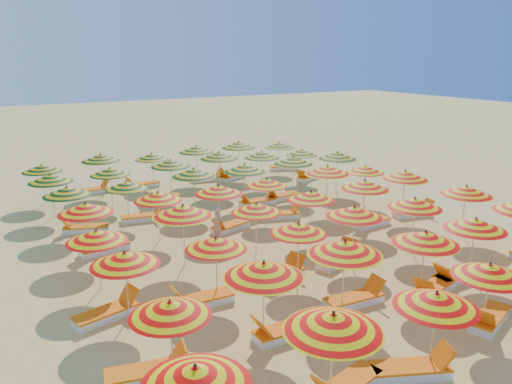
% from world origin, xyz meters
% --- Properties ---
extents(ground, '(120.00, 120.00, 0.00)m').
position_xyz_m(ground, '(0.00, 0.00, 0.00)').
color(ground, '#ECC569').
rests_on(ground, ground).
extents(umbrella_0, '(2.19, 2.19, 1.97)m').
position_xyz_m(umbrella_0, '(-6.64, -9.12, 1.74)').
color(umbrella_0, silver).
rests_on(umbrella_0, ground).
extents(umbrella_1, '(2.18, 2.18, 2.07)m').
position_xyz_m(umbrella_1, '(-3.77, -9.02, 1.83)').
color(umbrella_1, silver).
rests_on(umbrella_1, ground).
extents(umbrella_2, '(2.40, 2.40, 1.92)m').
position_xyz_m(umbrella_2, '(-1.14, -9.20, 1.69)').
color(umbrella_2, silver).
rests_on(umbrella_2, ground).
extents(umbrella_3, '(2.36, 2.36, 1.89)m').
position_xyz_m(umbrella_3, '(1.23, -8.76, 1.66)').
color(umbrella_3, silver).
rests_on(umbrella_3, ground).
extents(umbrella_6, '(1.98, 1.98, 1.85)m').
position_xyz_m(umbrella_6, '(-6.15, -6.63, 1.63)').
color(umbrella_6, silver).
rests_on(umbrella_6, ground).
extents(umbrella_7, '(2.50, 2.50, 2.08)m').
position_xyz_m(umbrella_7, '(-3.69, -6.31, 1.83)').
color(umbrella_7, silver).
rests_on(umbrella_7, ground).
extents(umbrella_8, '(2.12, 2.12, 2.11)m').
position_xyz_m(umbrella_8, '(-1.18, -6.23, 1.86)').
color(umbrella_8, silver).
rests_on(umbrella_8, ground).
extents(umbrella_9, '(2.31, 2.31, 2.02)m').
position_xyz_m(umbrella_9, '(1.39, -6.62, 1.78)').
color(umbrella_9, silver).
rests_on(umbrella_9, ground).
extents(umbrella_10, '(1.94, 1.94, 1.97)m').
position_xyz_m(umbrella_10, '(3.73, -6.47, 1.74)').
color(umbrella_10, silver).
rests_on(umbrella_10, ground).
extents(umbrella_12, '(2.35, 2.35, 1.91)m').
position_xyz_m(umbrella_12, '(-6.27, -3.66, 1.68)').
color(umbrella_12, silver).
rests_on(umbrella_12, ground).
extents(umbrella_13, '(2.16, 2.16, 1.85)m').
position_xyz_m(umbrella_13, '(-3.72, -3.74, 1.63)').
color(umbrella_13, silver).
rests_on(umbrella_13, ground).
extents(umbrella_14, '(1.96, 1.96, 1.87)m').
position_xyz_m(umbrella_14, '(-1.03, -3.90, 1.64)').
color(umbrella_14, silver).
rests_on(umbrella_14, ground).
extents(umbrella_15, '(2.11, 2.11, 2.01)m').
position_xyz_m(umbrella_15, '(1.29, -3.73, 1.76)').
color(umbrella_15, silver).
rests_on(umbrella_15, ground).
extents(umbrella_16, '(2.19, 2.19, 2.02)m').
position_xyz_m(umbrella_16, '(3.73, -4.04, 1.78)').
color(umbrella_16, silver).
rests_on(umbrella_16, ground).
extents(umbrella_17, '(2.22, 2.22, 2.04)m').
position_xyz_m(umbrella_17, '(6.62, -3.87, 1.79)').
color(umbrella_17, silver).
rests_on(umbrella_17, ground).
extents(umbrella_18, '(1.95, 1.95, 1.88)m').
position_xyz_m(umbrella_18, '(-6.50, -1.53, 1.66)').
color(umbrella_18, silver).
rests_on(umbrella_18, ground).
extents(umbrella_19, '(2.38, 2.38, 2.12)m').
position_xyz_m(umbrella_19, '(-3.67, -1.15, 1.87)').
color(umbrella_19, silver).
rests_on(umbrella_19, ground).
extents(umbrella_20, '(2.09, 2.09, 1.86)m').
position_xyz_m(umbrella_20, '(-1.09, -1.42, 1.64)').
color(umbrella_20, silver).
rests_on(umbrella_20, ground).
extents(umbrella_21, '(2.32, 2.32, 1.92)m').
position_xyz_m(umbrella_21, '(1.36, -1.23, 1.69)').
color(umbrella_21, silver).
rests_on(umbrella_21, ground).
extents(umbrella_22, '(2.57, 2.57, 2.06)m').
position_xyz_m(umbrella_22, '(3.84, -1.37, 1.81)').
color(umbrella_22, silver).
rests_on(umbrella_22, ground).
extents(umbrella_23, '(2.52, 2.52, 2.12)m').
position_xyz_m(umbrella_23, '(6.26, -1.12, 1.86)').
color(umbrella_23, silver).
rests_on(umbrella_23, ground).
extents(umbrella_24, '(2.33, 2.33, 1.99)m').
position_xyz_m(umbrella_24, '(-6.27, 1.08, 1.75)').
color(umbrella_24, silver).
rests_on(umbrella_24, ground).
extents(umbrella_25, '(2.24, 2.24, 1.91)m').
position_xyz_m(umbrella_25, '(-3.59, 1.50, 1.69)').
color(umbrella_25, silver).
rests_on(umbrella_25, ground).
extents(umbrella_26, '(2.04, 2.04, 1.99)m').
position_xyz_m(umbrella_26, '(-1.34, 1.04, 1.75)').
color(umbrella_26, silver).
rests_on(umbrella_26, ground).
extents(umbrella_27, '(2.09, 2.09, 1.84)m').
position_xyz_m(umbrella_27, '(1.11, 1.54, 1.62)').
color(umbrella_27, silver).
rests_on(umbrella_27, ground).
extents(umbrella_28, '(2.65, 2.65, 2.13)m').
position_xyz_m(umbrella_28, '(4.01, 1.21, 1.88)').
color(umbrella_28, silver).
rests_on(umbrella_28, ground).
extents(umbrella_29, '(2.13, 2.13, 1.85)m').
position_xyz_m(umbrella_29, '(6.30, 1.35, 1.63)').
color(umbrella_29, silver).
rests_on(umbrella_29, ground).
extents(umbrella_30, '(2.09, 2.09, 1.93)m').
position_xyz_m(umbrella_30, '(-6.38, 3.88, 1.70)').
color(umbrella_30, silver).
rests_on(umbrella_30, ground).
extents(umbrella_31, '(1.94, 1.94, 1.82)m').
position_xyz_m(umbrella_31, '(-4.07, 4.02, 1.60)').
color(umbrella_31, silver).
rests_on(umbrella_31, ground).
extents(umbrella_32, '(2.45, 2.45, 2.08)m').
position_xyz_m(umbrella_32, '(-1.16, 3.87, 1.83)').
color(umbrella_32, silver).
rests_on(umbrella_32, ground).
extents(umbrella_33, '(2.45, 2.45, 2.01)m').
position_xyz_m(umbrella_33, '(1.28, 3.75, 1.77)').
color(umbrella_33, silver).
rests_on(umbrella_33, ground).
extents(umbrella_34, '(2.18, 2.18, 2.10)m').
position_xyz_m(umbrella_34, '(3.93, 3.76, 1.85)').
color(umbrella_34, silver).
rests_on(umbrella_34, ground).
extents(umbrella_35, '(2.60, 2.60, 2.11)m').
position_xyz_m(umbrella_35, '(6.48, 3.61, 1.86)').
color(umbrella_35, silver).
rests_on(umbrella_35, ground).
extents(umbrella_36, '(2.02, 2.02, 1.95)m').
position_xyz_m(umbrella_36, '(-6.63, 6.30, 1.72)').
color(umbrella_36, silver).
rests_on(umbrella_36, ground).
extents(umbrella_37, '(1.92, 1.92, 1.89)m').
position_xyz_m(umbrella_37, '(-4.08, 6.58, 1.66)').
color(umbrella_37, silver).
rests_on(umbrella_37, ground).
extents(umbrella_38, '(2.23, 2.23, 1.97)m').
position_xyz_m(umbrella_38, '(-1.23, 6.57, 1.74)').
color(umbrella_38, silver).
rests_on(umbrella_38, ground).
extents(umbrella_39, '(2.12, 2.12, 2.14)m').
position_xyz_m(umbrella_39, '(1.30, 6.47, 1.88)').
color(umbrella_39, silver).
rests_on(umbrella_39, ground).
extents(umbrella_40, '(1.90, 1.90, 1.94)m').
position_xyz_m(umbrella_40, '(3.71, 6.37, 1.70)').
color(umbrella_40, silver).
rests_on(umbrella_40, ground).
extents(umbrella_41, '(1.97, 1.97, 1.83)m').
position_xyz_m(umbrella_41, '(6.18, 6.27, 1.61)').
color(umbrella_41, silver).
rests_on(umbrella_41, ground).
extents(umbrella_42, '(2.38, 2.38, 1.91)m').
position_xyz_m(umbrella_42, '(-6.65, 8.75, 1.68)').
color(umbrella_42, silver).
rests_on(umbrella_42, ground).
extents(umbrella_43, '(1.99, 1.99, 2.08)m').
position_xyz_m(umbrella_43, '(-3.88, 9.13, 1.83)').
color(umbrella_43, silver).
rests_on(umbrella_43, ground).
extents(umbrella_44, '(2.25, 2.25, 1.85)m').
position_xyz_m(umbrella_44, '(-1.29, 9.16, 1.62)').
color(umbrella_44, silver).
rests_on(umbrella_44, ground).
extents(umbrella_45, '(2.08, 2.08, 2.06)m').
position_xyz_m(umbrella_45, '(1.15, 8.97, 1.81)').
color(umbrella_45, silver).
rests_on(umbrella_45, ground).
extents(umbrella_46, '(2.09, 2.09, 2.11)m').
position_xyz_m(umbrella_46, '(3.62, 8.77, 1.86)').
color(umbrella_46, silver).
rests_on(umbrella_46, ground).
extents(umbrella_47, '(2.16, 2.16, 1.83)m').
position_xyz_m(umbrella_47, '(6.35, 8.83, 1.61)').
color(umbrella_47, silver).
rests_on(umbrella_47, ground).
extents(lounger_1, '(1.82, 1.22, 0.69)m').
position_xyz_m(lounger_1, '(-1.64, -9.17, 0.15)').
color(lounger_1, white).
rests_on(lounger_1, ground).
extents(lounger_2, '(1.83, 1.11, 0.69)m').
position_xyz_m(lounger_2, '(1.74, -8.62, 0.15)').
color(lounger_2, white).
rests_on(lounger_2, ground).
extents(lounger_4, '(1.82, 0.93, 0.69)m').
position_xyz_m(lounger_4, '(-6.65, -6.44, 0.15)').
color(lounger_4, white).
rests_on(lounger_4, ground).
extents(lounger_5, '(1.74, 0.60, 0.69)m').
position_xyz_m(lounger_5, '(-3.19, -6.49, 0.15)').
color(lounger_5, white).
rests_on(lounger_5, ground).
extents(lounger_6, '(1.77, 0.70, 0.69)m').
position_xyz_m(lounger_6, '(-0.58, -6.07, 0.15)').
color(lounger_6, white).
rests_on(lounger_6, ground).
extents(lounger_7, '(1.82, 0.99, 0.69)m').
position_xyz_m(lounger_7, '(1.89, -6.70, 0.15)').
color(lounger_7, white).
rests_on(lounger_7, ground).
extents(lounger_8, '(1.73, 0.58, 0.69)m').
position_xyz_m(lounger_8, '(3.13, -6.49, 0.15)').
color(lounger_8, white).
rests_on(lounger_8, ground).
extents(lounger_10, '(1.82, 0.98, 0.69)m').
position_xyz_m(lounger_10, '(-6.77, -3.42, 0.15)').
color(lounger_10, white).
rests_on(lounger_10, ground).
extents(lounger_11, '(1.76, 0.66, 0.69)m').
position_xyz_m(lounger_11, '(-4.32, -3.98, 0.15)').
color(lounger_11, white).
rests_on(lounger_11, ground).
extents(lounger_12, '(1.83, 1.16, 0.69)m').
position_xyz_m(lounger_12, '(-1.54, -3.83, 0.15)').
color(lounger_12, white).
rests_on(lounger_12, ground).
extents(lounger_13, '(1.83, 1.15, 0.69)m').
position_xyz_m(lounger_13, '(0.78, -3.59, 0.15)').
color(lounger_13, white).
rests_on(lounger_13, ground).
extents(lounger_14, '(1.78, 0.74, 0.69)m').
position_xyz_m(lounger_14, '(4.34, -1.32, 0.15)').
color(lounger_14, white).
rests_on(lounger_14, ground).
extents(lounger_15, '(1.82, 0.95, 0.69)m').
position_xyz_m(lounger_15, '(6.86, -1.24, 0.15)').
color(lounger_15, white).
rests_on(lounger_15, ground).
extents(lounger_16, '(1.80, 0.85, 0.69)m').
position_xyz_m(lounger_16, '(-5.76, 1.24, 0.15)').
color(lounger_16, white).
rests_on(lounger_16, ground).
extents(lounger_17, '(1.83, 1.05, 0.69)m').
position_xyz_m(lounger_17, '(-0.84, 1.10, 0.15)').
color(lounger_17, white).
rests_on(lounger_17, ground).
extents(lounger_18, '(1.83, 1.09, 0.69)m').
position_xyz_m(lounger_18, '(1.71, 1.38, 0.15)').
color(lounger_18, white).
rests_on(lounger_18, ground).
extents(lounger_19, '(1.83, 1.14, 0.69)m').
position_xyz_m(lounger_19, '(-5.88, 3.76, 0.15)').
color(lounger_19, white).
rests_on(lounger_19, ground).
extents(lounger_20, '(1.81, 0.88, 0.69)m').
position_xyz_m(lounger_20, '(-3.47, 3.98, 0.15)').
color(lounger_20, white).
rests_on(lounger_20, ground).
extents(lounger_21, '(1.74, 0.61, 0.69)m').
position_xyz_m(lounger_21, '(1.78, 3.54, 0.15)').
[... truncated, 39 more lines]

